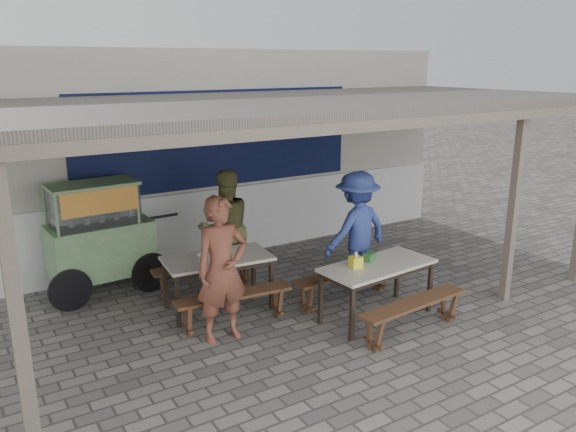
# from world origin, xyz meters

# --- Properties ---
(ground) EXTENTS (60.00, 60.00, 0.00)m
(ground) POSITION_xyz_m (0.00, 0.00, 0.00)
(ground) COLOR slate
(ground) RESTS_ON ground
(back_wall) EXTENTS (9.00, 1.28, 3.50)m
(back_wall) POSITION_xyz_m (-0.00, 3.58, 1.72)
(back_wall) COLOR beige
(back_wall) RESTS_ON ground
(warung_roof) EXTENTS (9.00, 4.21, 2.81)m
(warung_roof) POSITION_xyz_m (0.02, 0.90, 2.71)
(warung_roof) COLOR #615853
(warung_roof) RESTS_ON ground
(table_left) EXTENTS (1.49, 0.90, 0.75)m
(table_left) POSITION_xyz_m (-1.26, 0.97, 0.67)
(table_left) COLOR beige
(table_left) RESTS_ON ground
(bench_left_street) EXTENTS (1.55, 0.43, 0.45)m
(bench_left_street) POSITION_xyz_m (-1.32, 0.38, 0.34)
(bench_left_street) COLOR brown
(bench_left_street) RESTS_ON ground
(bench_left_wall) EXTENTS (1.55, 0.43, 0.45)m
(bench_left_wall) POSITION_xyz_m (-1.20, 1.57, 0.34)
(bench_left_wall) COLOR brown
(bench_left_wall) RESTS_ON ground
(table_right) EXTENTS (1.59, 0.83, 0.75)m
(table_right) POSITION_xyz_m (0.40, -0.38, 0.67)
(table_right) COLOR beige
(table_right) RESTS_ON ground
(bench_right_street) EXTENTS (1.66, 0.41, 0.45)m
(bench_right_street) POSITION_xyz_m (0.45, -1.02, 0.34)
(bench_right_street) COLOR brown
(bench_right_street) RESTS_ON ground
(bench_right_wall) EXTENTS (1.66, 0.41, 0.45)m
(bench_right_wall) POSITION_xyz_m (0.35, 0.26, 0.34)
(bench_right_wall) COLOR brown
(bench_right_wall) RESTS_ON ground
(vendor_cart) EXTENTS (2.06, 0.89, 1.65)m
(vendor_cart) POSITION_xyz_m (-2.47, 2.39, 0.90)
(vendor_cart) COLOR #7CA971
(vendor_cart) RESTS_ON ground
(patron_street_side) EXTENTS (0.66, 0.44, 1.80)m
(patron_street_side) POSITION_xyz_m (-1.58, 0.15, 0.90)
(patron_street_side) COLOR brown
(patron_street_side) RESTS_ON ground
(patron_wall_side) EXTENTS (0.87, 0.68, 1.77)m
(patron_wall_side) POSITION_xyz_m (-0.76, 1.76, 0.88)
(patron_wall_side) COLOR brown
(patron_wall_side) RESTS_ON ground
(patron_right_table) EXTENTS (1.20, 0.77, 1.76)m
(patron_right_table) POSITION_xyz_m (0.86, 0.64, 0.88)
(patron_right_table) COLOR #35499D
(patron_right_table) RESTS_ON ground
(tissue_box) EXTENTS (0.16, 0.16, 0.14)m
(tissue_box) POSITION_xyz_m (0.08, -0.31, 0.82)
(tissue_box) COLOR yellow
(tissue_box) RESTS_ON table_right
(donation_box) EXTENTS (0.20, 0.17, 0.11)m
(donation_box) POSITION_xyz_m (0.38, -0.23, 0.81)
(donation_box) COLOR #2E6933
(donation_box) RESTS_ON table_right
(condiment_jar) EXTENTS (0.09, 0.09, 0.10)m
(condiment_jar) POSITION_xyz_m (-1.00, 1.19, 0.80)
(condiment_jar) COLOR white
(condiment_jar) RESTS_ON table_left
(condiment_bowl) EXTENTS (0.22, 0.22, 0.04)m
(condiment_bowl) POSITION_xyz_m (-1.43, 1.05, 0.77)
(condiment_bowl) COLOR silver
(condiment_bowl) RESTS_ON table_left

